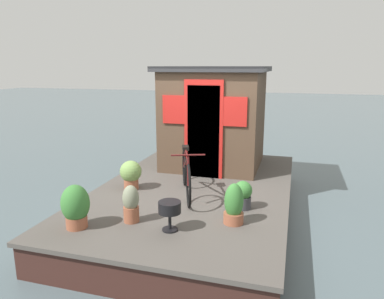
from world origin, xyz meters
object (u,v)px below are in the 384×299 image
Objects in this scene: potted_plant_basil at (243,195)px; potted_plant_geranium at (234,205)px; bicycle at (186,173)px; potted_plant_lavender at (131,174)px; houseboat_cabin at (215,116)px; potted_plant_sage at (76,206)px; potted_plant_ivy at (131,204)px; charcoal_grill at (170,209)px.

potted_plant_geranium reaches higher than potted_plant_basil.
potted_plant_lavender is (0.01, 0.98, -0.10)m from bicycle.
potted_plant_sage is at bearing 163.36° from houseboat_cabin.
potted_plant_sage is (-1.23, 1.96, 0.08)m from potted_plant_basil.
potted_plant_ivy is at bearing -58.71° from potted_plant_sage.
potted_plant_sage reaches higher than potted_plant_basil.
houseboat_cabin is at bearing 22.79° from potted_plant_basil.
charcoal_grill is at bearing -138.13° from potted_plant_lavender.
charcoal_grill is at bearing 120.65° from potted_plant_geranium.
bicycle is 3.78× the size of potted_plant_basil.
potted_plant_ivy reaches higher than charcoal_grill.
potted_plant_ivy is (-3.08, 0.43, -0.77)m from houseboat_cabin.
potted_plant_sage is at bearing 122.25° from potted_plant_basil.
potted_plant_basil reaches higher than charcoal_grill.
potted_plant_geranium reaches higher than charcoal_grill.
bicycle is 3.19× the size of potted_plant_lavender.
potted_plant_ivy is 1.36m from potted_plant_geranium.
potted_plant_basil is 0.84× the size of potted_plant_lavender.
potted_plant_sage is at bearing 179.15° from potted_plant_lavender.
houseboat_cabin is at bearing 17.92° from potted_plant_geranium.
potted_plant_sage reaches higher than potted_plant_ivy.
houseboat_cabin reaches higher than potted_plant_geranium.
bicycle is 1.25m from potted_plant_ivy.
potted_plant_geranium is 0.96× the size of potted_plant_sage.
potted_plant_basil is 0.54m from potted_plant_geranium.
potted_plant_sage is at bearing 121.29° from potted_plant_ivy.
potted_plant_basil is at bearing -99.29° from potted_plant_lavender.
houseboat_cabin is 1.33× the size of bicycle.
charcoal_grill is (-1.29, -1.16, 0.02)m from potted_plant_lavender.
houseboat_cabin is 4.23× the size of potted_plant_lavender.
bicycle reaches higher than potted_plant_geranium.
potted_plant_geranium is at bearing -70.05° from potted_plant_sage.
houseboat_cabin is 2.27m from potted_plant_lavender.
potted_plant_ivy is 1.32m from potted_plant_lavender.
potted_plant_ivy is 1.32× the size of charcoal_grill.
charcoal_grill is (-0.44, 0.74, 0.04)m from potted_plant_geranium.
bicycle is 2.71× the size of potted_plant_sage.
potted_plant_basil is at bearing -157.21° from houseboat_cabin.
bicycle reaches higher than potted_plant_lavender.
charcoal_grill is (0.26, -1.18, -0.00)m from potted_plant_sage.
potted_plant_geranium is (-0.54, 0.04, 0.04)m from potted_plant_basil.
bicycle is at bearing 47.28° from potted_plant_geranium.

